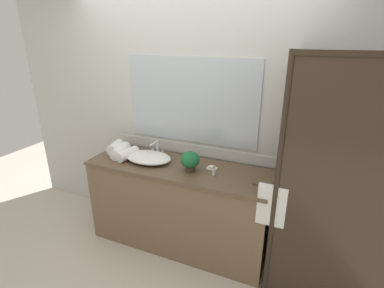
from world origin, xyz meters
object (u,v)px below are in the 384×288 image
object	(u,v)px
rolled_towel_far_edge	(128,154)
soap_dish	(212,168)
faucet	(157,150)
rolled_towel_near_edge	(116,147)
amenity_bottle_conditioner	(214,171)
rolled_towel_middle	(121,151)
sink_basin	(149,157)
potted_plant	(190,160)
amenity_bottle_shampoo	(190,158)

from	to	relation	value
rolled_towel_far_edge	soap_dish	bearing A→B (deg)	7.78
faucet	rolled_towel_near_edge	bearing A→B (deg)	-165.87
soap_dish	amenity_bottle_conditioner	world-z (taller)	amenity_bottle_conditioner
amenity_bottle_conditioner	soap_dish	bearing A→B (deg)	116.72
rolled_towel_middle	faucet	bearing A→B (deg)	27.49
faucet	rolled_towel_middle	bearing A→B (deg)	-152.51
sink_basin	amenity_bottle_conditioner	bearing A→B (deg)	-2.94
faucet	amenity_bottle_conditioner	world-z (taller)	faucet
rolled_towel_far_edge	amenity_bottle_conditioner	bearing A→B (deg)	0.21
rolled_towel_near_edge	faucet	bearing A→B (deg)	14.13
potted_plant	soap_dish	size ratio (longest dim) A/B	1.91
amenity_bottle_shampoo	amenity_bottle_conditioner	xyz separation A→B (m)	(0.32, -0.19, 0.00)
sink_basin	rolled_towel_far_edge	distance (m)	0.23
faucet	soap_dish	size ratio (longest dim) A/B	1.70
potted_plant	amenity_bottle_conditioner	distance (m)	0.24
sink_basin	rolled_towel_far_edge	size ratio (longest dim) A/B	1.98
amenity_bottle_conditioner	rolled_towel_far_edge	size ratio (longest dim) A/B	0.35
soap_dish	rolled_towel_middle	distance (m)	0.98
faucet	rolled_towel_far_edge	world-z (taller)	faucet
amenity_bottle_shampoo	amenity_bottle_conditioner	size ratio (longest dim) A/B	0.98
faucet	soap_dish	distance (m)	0.65
potted_plant	rolled_towel_near_edge	bearing A→B (deg)	174.08
amenity_bottle_conditioner	amenity_bottle_shampoo	bearing A→B (deg)	149.14
soap_dish	amenity_bottle_shampoo	world-z (taller)	amenity_bottle_shampoo
potted_plant	amenity_bottle_shampoo	bearing A→B (deg)	114.29
sink_basin	amenity_bottle_shampoo	xyz separation A→B (m)	(0.38, 0.15, -0.00)
sink_basin	rolled_towel_middle	xyz separation A→B (m)	(-0.33, -0.01, 0.02)
potted_plant	rolled_towel_middle	size ratio (longest dim) A/B	0.74
sink_basin	amenity_bottle_shampoo	world-z (taller)	amenity_bottle_shampoo
amenity_bottle_shampoo	amenity_bottle_conditioner	distance (m)	0.37
rolled_towel_far_edge	sink_basin	bearing A→B (deg)	10.07
soap_dish	rolled_towel_near_edge	distance (m)	1.09
sink_basin	rolled_towel_far_edge	bearing A→B (deg)	-169.93
rolled_towel_middle	potted_plant	bearing A→B (deg)	-2.37
potted_plant	amenity_bottle_conditioner	size ratio (longest dim) A/B	2.26
rolled_towel_middle	rolled_towel_far_edge	world-z (taller)	rolled_towel_middle
amenity_bottle_shampoo	faucet	bearing A→B (deg)	178.15
faucet	potted_plant	distance (m)	0.52
soap_dish	rolled_towel_far_edge	size ratio (longest dim) A/B	0.42
potted_plant	rolled_towel_far_edge	xyz separation A→B (m)	(-0.69, 0.00, -0.05)
potted_plant	sink_basin	bearing A→B (deg)	175.18
sink_basin	rolled_towel_near_edge	distance (m)	0.45
soap_dish	rolled_towel_far_edge	world-z (taller)	rolled_towel_far_edge
faucet	soap_dish	world-z (taller)	faucet
rolled_towel_far_edge	rolled_towel_middle	bearing A→B (deg)	163.38
potted_plant	rolled_towel_near_edge	size ratio (longest dim) A/B	0.89
amenity_bottle_shampoo	potted_plant	bearing A→B (deg)	-65.71
potted_plant	amenity_bottle_conditioner	xyz separation A→B (m)	(0.23, 0.00, -0.07)
faucet	amenity_bottle_conditioner	bearing A→B (deg)	-16.08
sink_basin	potted_plant	bearing A→B (deg)	-4.82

